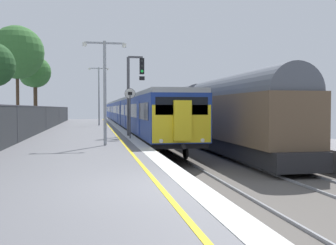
# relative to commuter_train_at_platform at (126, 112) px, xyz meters

# --- Properties ---
(ground) EXTENTS (17.40, 110.00, 1.21)m
(ground) POSITION_rel_commuter_train_at_platform_xyz_m (0.54, -38.88, -1.88)
(ground) COLOR slate
(commuter_train_at_platform) EXTENTS (2.83, 61.03, 3.81)m
(commuter_train_at_platform) POSITION_rel_commuter_train_at_platform_xyz_m (0.00, 0.00, 0.00)
(commuter_train_at_platform) COLOR navy
(commuter_train_at_platform) RESTS_ON ground
(freight_train_adjacent_track) EXTENTS (2.60, 44.40, 4.52)m
(freight_train_adjacent_track) POSITION_rel_commuter_train_at_platform_xyz_m (4.00, -11.55, 0.20)
(freight_train_adjacent_track) COLOR #232326
(freight_train_adjacent_track) RESTS_ON ground
(signal_gantry) EXTENTS (1.10, 0.24, 4.94)m
(signal_gantry) POSITION_rel_commuter_train_at_platform_xyz_m (-1.47, -22.90, 1.82)
(signal_gantry) COLOR #47474C
(signal_gantry) RESTS_ON ground
(speed_limit_sign) EXTENTS (0.59, 0.08, 2.85)m
(speed_limit_sign) POSITION_rel_commuter_train_at_platform_xyz_m (-1.85, -25.12, 0.54)
(speed_limit_sign) COLOR #59595B
(speed_limit_sign) RESTS_ON ground
(platform_lamp_mid) EXTENTS (2.00, 0.20, 4.81)m
(platform_lamp_mid) POSITION_rel_commuter_train_at_platform_xyz_m (-3.35, -28.96, 1.63)
(platform_lamp_mid) COLOR #93999E
(platform_lamp_mid) RESTS_ON ground
(platform_lamp_far) EXTENTS (2.00, 0.20, 5.78)m
(platform_lamp_far) POSITION_rel_commuter_train_at_platform_xyz_m (-3.35, -7.48, 2.14)
(platform_lamp_far) COLOR #93999E
(platform_lamp_far) RESTS_ON ground
(background_tree_left) EXTENTS (3.22, 3.22, 7.07)m
(background_tree_left) POSITION_rel_commuter_train_at_platform_xyz_m (-9.90, -4.80, 4.04)
(background_tree_left) COLOR #473323
(background_tree_left) RESTS_ON ground
(background_tree_centre) EXTENTS (4.76, 4.76, 9.11)m
(background_tree_centre) POSITION_rel_commuter_train_at_platform_xyz_m (-10.53, -10.12, 5.33)
(background_tree_centre) COLOR #473323
(background_tree_centre) RESTS_ON ground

